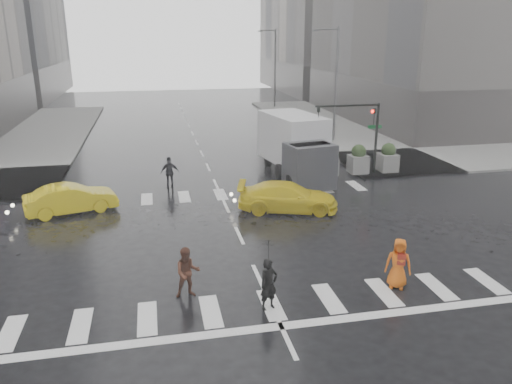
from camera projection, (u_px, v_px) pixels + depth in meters
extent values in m
plane|color=black|center=(239.00, 236.00, 22.00)|extent=(120.00, 120.00, 0.00)
cube|color=slate|center=(430.00, 138.00, 42.11)|extent=(35.00, 35.00, 0.15)
cube|color=#2B2826|center=(467.00, 96.00, 52.17)|extent=(26.05, 26.05, 4.40)
cube|color=#2B2826|center=(357.00, 74.00, 79.20)|extent=(26.05, 26.05, 4.40)
cylinder|color=black|center=(376.00, 140.00, 30.73)|extent=(0.16, 0.16, 4.50)
cylinder|color=black|center=(347.00, 106.00, 29.68)|extent=(4.00, 0.12, 0.12)
imported|color=black|center=(374.00, 116.00, 30.24)|extent=(0.16, 0.20, 1.00)
imported|color=black|center=(318.00, 115.00, 29.49)|extent=(0.16, 0.20, 1.00)
sphere|color=#FF190C|center=(373.00, 111.00, 30.13)|extent=(0.20, 0.20, 0.20)
cube|color=#0E6228|center=(375.00, 127.00, 30.78)|extent=(0.90, 0.03, 0.22)
cylinder|color=#59595B|center=(336.00, 86.00, 39.56)|extent=(0.20, 0.20, 9.00)
cylinder|color=#59595B|center=(327.00, 29.00, 38.07)|extent=(1.80, 0.12, 0.12)
cube|color=#59595B|center=(316.00, 30.00, 37.93)|extent=(0.50, 0.22, 0.15)
cylinder|color=#59595B|center=(275.00, 69.00, 58.20)|extent=(0.20, 0.20, 9.00)
cylinder|color=#59595B|center=(268.00, 30.00, 56.72)|extent=(1.80, 0.12, 0.12)
cube|color=#59595B|center=(260.00, 31.00, 56.57)|extent=(0.50, 0.22, 0.15)
cube|color=slate|center=(328.00, 166.00, 30.80)|extent=(1.10, 1.10, 1.10)
sphere|color=#1E3115|center=(328.00, 153.00, 30.56)|extent=(0.90, 0.90, 0.90)
cube|color=slate|center=(358.00, 164.00, 31.20)|extent=(1.10, 1.10, 1.10)
sphere|color=#1E3115|center=(359.00, 152.00, 30.95)|extent=(0.90, 0.90, 0.90)
cube|color=slate|center=(388.00, 162.00, 31.59)|extent=(1.10, 1.10, 1.10)
sphere|color=#1E3115|center=(389.00, 150.00, 31.34)|extent=(0.90, 0.90, 0.90)
imported|color=black|center=(269.00, 284.00, 15.94)|extent=(0.73, 0.59, 1.73)
imported|color=black|center=(269.00, 252.00, 15.60)|extent=(1.22, 1.23, 0.88)
imported|color=#4D281B|center=(188.00, 272.00, 16.69)|extent=(0.90, 0.72, 1.77)
imported|color=orange|center=(398.00, 263.00, 17.29)|extent=(1.06, 0.93, 1.82)
cube|color=maroon|center=(401.00, 259.00, 17.05)|extent=(0.32, 0.27, 0.40)
imported|color=black|center=(170.00, 172.00, 28.62)|extent=(1.09, 0.72, 1.78)
imported|color=black|center=(297.00, 160.00, 31.25)|extent=(1.37, 1.10, 1.86)
imported|color=yellow|center=(71.00, 199.00, 24.61)|extent=(4.60, 2.67, 1.43)
imported|color=yellow|center=(288.00, 197.00, 24.89)|extent=(4.75, 3.08, 1.44)
cube|color=silver|center=(293.00, 138.00, 31.10)|extent=(2.65, 5.07, 2.98)
cube|color=#323237|center=(309.00, 166.00, 28.08)|extent=(2.54, 1.98, 2.54)
cube|color=black|center=(310.00, 153.00, 27.84)|extent=(2.21, 0.99, 0.99)
cylinder|color=black|center=(290.00, 183.00, 27.92)|extent=(0.31, 0.99, 0.99)
cylinder|color=black|center=(329.00, 181.00, 28.37)|extent=(0.31, 0.99, 0.99)
cylinder|color=black|center=(279.00, 172.00, 30.18)|extent=(0.31, 0.99, 0.99)
cylinder|color=black|center=(316.00, 170.00, 30.63)|extent=(0.31, 0.99, 0.99)
cylinder|color=black|center=(268.00, 160.00, 33.05)|extent=(0.31, 0.99, 0.99)
cylinder|color=black|center=(301.00, 158.00, 33.51)|extent=(0.31, 0.99, 0.99)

